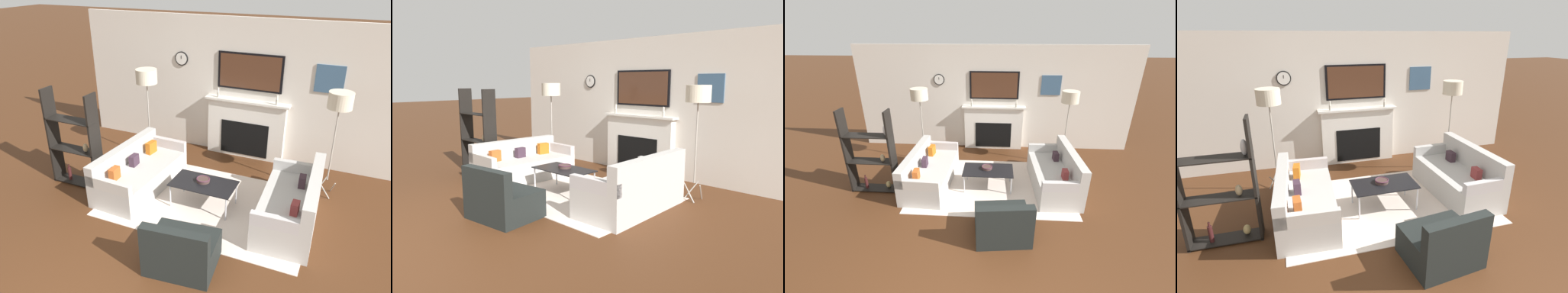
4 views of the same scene
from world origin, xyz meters
TOP-DOWN VIEW (x-y plane):
  - fireplace_wall at (0.00, 4.94)m, footprint 7.23×0.28m
  - area_rug at (0.00, 2.92)m, footprint 3.24×2.15m
  - couch_left at (-1.32, 2.92)m, footprint 0.91×1.87m
  - couch_right at (1.32, 2.92)m, footprint 0.87×1.75m
  - armchair at (0.22, 1.44)m, footprint 0.93×0.82m
  - coffee_table at (-0.06, 2.83)m, footprint 1.01×0.57m
  - decorative_bowl at (-0.09, 2.88)m, footprint 0.22×0.22m
  - floor_lamp_left at (-1.70, 3.99)m, footprint 0.40×0.40m
  - floor_lamp_right at (1.70, 3.99)m, footprint 0.38×0.38m
  - shelf_unit at (-2.35, 2.61)m, footprint 0.93×0.28m

SIDE VIEW (x-z plane):
  - area_rug at x=0.00m, z-range 0.00..0.01m
  - armchair at x=0.22m, z-range -0.12..0.62m
  - couch_left at x=-1.32m, z-range -0.10..0.63m
  - couch_right at x=1.32m, z-range -0.12..0.72m
  - coffee_table at x=-0.06m, z-range 0.18..0.60m
  - decorative_bowl at x=-0.09m, z-range 0.42..0.48m
  - shelf_unit at x=-2.35m, z-range -0.07..1.63m
  - fireplace_wall at x=0.00m, z-range -0.12..2.58m
  - floor_lamp_right at x=1.70m, z-range 0.74..2.54m
  - floor_lamp_left at x=-1.70m, z-range 0.74..2.56m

